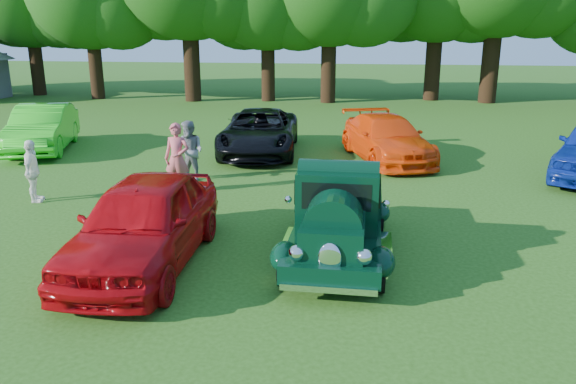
# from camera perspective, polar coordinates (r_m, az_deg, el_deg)

# --- Properties ---
(ground) EXTENTS (120.00, 120.00, 0.00)m
(ground) POSITION_cam_1_polar(r_m,az_deg,el_deg) (9.76, -3.38, -7.90)
(ground) COLOR #264F12
(ground) RESTS_ON ground
(hero_pickup) EXTENTS (1.98, 4.25, 1.66)m
(hero_pickup) POSITION_cam_1_polar(r_m,az_deg,el_deg) (10.18, 5.13, -2.56)
(hero_pickup) COLOR black
(hero_pickup) RESTS_ON ground
(red_convertible) EXTENTS (2.04, 4.63, 1.55)m
(red_convertible) POSITION_cam_1_polar(r_m,az_deg,el_deg) (10.02, -14.43, -2.99)
(red_convertible) COLOR #AE070C
(red_convertible) RESTS_ON ground
(back_car_lime) EXTENTS (3.06, 4.92, 1.53)m
(back_car_lime) POSITION_cam_1_polar(r_m,az_deg,el_deg) (20.77, -23.68, 5.95)
(back_car_lime) COLOR #27D31C
(back_car_lime) RESTS_ON ground
(back_car_black) EXTENTS (2.89, 5.37, 1.43)m
(back_car_black) POSITION_cam_1_polar(r_m,az_deg,el_deg) (18.65, -2.91, 6.11)
(back_car_black) COLOR black
(back_car_black) RESTS_ON ground
(back_car_orange) EXTENTS (3.37, 5.13, 1.38)m
(back_car_orange) POSITION_cam_1_polar(r_m,az_deg,el_deg) (17.93, 9.99, 5.39)
(back_car_orange) COLOR #F44008
(back_car_orange) RESTS_ON ground
(spectator_pink) EXTENTS (0.66, 0.44, 1.77)m
(spectator_pink) POSITION_cam_1_polar(r_m,az_deg,el_deg) (14.28, -11.20, 3.37)
(spectator_pink) COLOR #C4515A
(spectator_pink) RESTS_ON ground
(spectator_grey) EXTENTS (0.96, 0.86, 1.64)m
(spectator_grey) POSITION_cam_1_polar(r_m,az_deg,el_deg) (15.41, -9.93, 4.12)
(spectator_grey) COLOR gray
(spectator_grey) RESTS_ON ground
(spectator_white) EXTENTS (0.63, 0.95, 1.50)m
(spectator_white) POSITION_cam_1_polar(r_m,az_deg,el_deg) (14.59, -24.53, 1.92)
(spectator_white) COLOR white
(spectator_white) RESTS_ON ground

